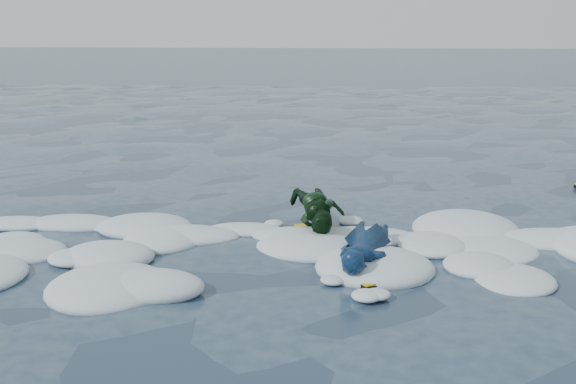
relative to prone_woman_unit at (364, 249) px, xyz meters
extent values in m
plane|color=#1A2E3F|center=(-0.97, -0.50, -0.18)|extent=(120.00, 120.00, 0.00)
cube|color=black|center=(0.00, -0.22, -0.15)|extent=(0.89, 1.07, 0.05)
cube|color=yellow|center=(0.00, -0.22, -0.12)|extent=(0.86, 1.04, 0.02)
imported|color=navy|center=(0.00, 0.03, 0.02)|extent=(0.77, 1.47, 0.34)
cube|color=black|center=(-0.50, 0.97, -0.15)|extent=(0.65, 0.91, 0.04)
cube|color=yellow|center=(-0.50, 0.97, -0.13)|extent=(0.62, 0.89, 0.01)
cube|color=#1730B2|center=(-0.50, 0.97, -0.12)|extent=(0.34, 0.79, 0.00)
imported|color=#0E340F|center=(-0.50, 1.17, 0.07)|extent=(0.77, 1.30, 0.47)
camera|label=1|loc=(-0.26, -7.04, 2.27)|focal=45.00mm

